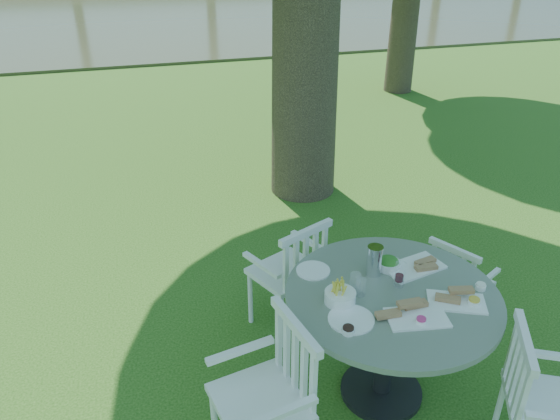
{
  "coord_description": "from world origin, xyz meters",
  "views": [
    {
      "loc": [
        -1.06,
        -3.51,
        2.92
      ],
      "look_at": [
        0.0,
        0.2,
        0.85
      ],
      "focal_mm": 35.0,
      "sensor_mm": 36.0,
      "label": 1
    }
  ],
  "objects": [
    {
      "name": "ground",
      "position": [
        0.0,
        0.0,
        0.0
      ],
      "size": [
        140.0,
        140.0,
        0.0
      ],
      "primitive_type": "plane",
      "color": "#1A420D",
      "rests_on": "ground"
    },
    {
      "name": "table",
      "position": [
        0.37,
        -1.06,
        0.69
      ],
      "size": [
        1.34,
        1.34,
        0.86
      ],
      "color": "black",
      "rests_on": "ground"
    },
    {
      "name": "chair_ne",
      "position": [
        1.16,
        -0.6,
        0.48
      ],
      "size": [
        0.54,
        0.55,
        0.82
      ],
      "rotation": [
        0.0,
        0.0,
        -4.22
      ],
      "color": "white",
      "rests_on": "ground"
    },
    {
      "name": "chair_nw",
      "position": [
        -0.01,
        -0.25,
        0.57
      ],
      "size": [
        0.64,
        0.62,
        0.97
      ],
      "rotation": [
        0.0,
        0.0,
        -2.71
      ],
      "color": "white",
      "rests_on": "ground"
    },
    {
      "name": "chair_sw",
      "position": [
        -0.47,
        -1.37,
        0.6
      ],
      "size": [
        0.57,
        0.6,
        1.01
      ],
      "rotation": [
        0.0,
        0.0,
        -1.37
      ],
      "color": "white",
      "rests_on": "ground"
    },
    {
      "name": "chair_se",
      "position": [
        0.9,
        -1.8,
        0.57
      ],
      "size": [
        0.64,
        0.65,
        0.97
      ],
      "rotation": [
        0.0,
        0.0,
        1.08
      ],
      "color": "white",
      "rests_on": "ground"
    },
    {
      "name": "tableware",
      "position": [
        0.31,
        -1.01,
        0.9
      ],
      "size": [
        1.1,
        0.87,
        0.21
      ],
      "color": "white",
      "rests_on": "table"
    }
  ]
}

